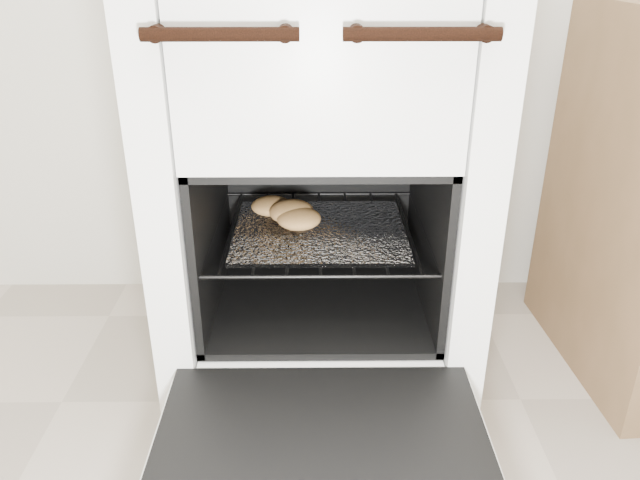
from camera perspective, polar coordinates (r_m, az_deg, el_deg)
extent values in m
cube|color=white|center=(1.30, -0.06, 5.35)|extent=(0.59, 0.63, 0.91)
cylinder|color=black|center=(0.90, -9.14, 18.07)|extent=(0.22, 0.02, 0.02)
cylinder|color=black|center=(0.91, 9.32, 18.08)|extent=(0.22, 0.02, 0.02)
cube|color=black|center=(0.99, 0.19, -19.03)|extent=(0.51, 0.39, 0.02)
cube|color=white|center=(1.00, 0.19, -19.75)|extent=(0.53, 0.41, 0.02)
cylinder|color=black|center=(1.27, -9.64, 0.91)|extent=(0.01, 0.41, 0.01)
cylinder|color=black|center=(1.27, 9.55, 0.98)|extent=(0.01, 0.41, 0.01)
cylinder|color=black|center=(1.08, 0.06, -3.39)|extent=(0.42, 0.01, 0.01)
cylinder|color=black|center=(1.44, -0.10, 4.22)|extent=(0.42, 0.01, 0.01)
cylinder|color=black|center=(1.26, -8.09, 0.92)|extent=(0.01, 0.39, 0.01)
cylinder|color=black|center=(1.26, -5.42, 0.94)|extent=(0.01, 0.39, 0.01)
cylinder|color=black|center=(1.25, -2.73, 0.95)|extent=(0.01, 0.39, 0.01)
cylinder|color=black|center=(1.25, -0.03, 0.96)|extent=(0.01, 0.39, 0.01)
cylinder|color=black|center=(1.26, 2.67, 0.97)|extent=(0.01, 0.39, 0.01)
cylinder|color=black|center=(1.26, 5.35, 0.97)|extent=(0.01, 0.39, 0.01)
cylinder|color=black|center=(1.27, 8.01, 0.98)|extent=(0.01, 0.39, 0.01)
cube|color=silver|center=(1.23, -0.02, 0.83)|extent=(0.33, 0.30, 0.01)
ellipsoid|color=tan|center=(1.23, -1.95, 1.99)|extent=(0.12, 0.12, 0.04)
ellipsoid|color=tan|center=(1.26, -2.62, 2.63)|extent=(0.13, 0.13, 0.04)
ellipsoid|color=tan|center=(1.30, -4.47, 3.14)|extent=(0.11, 0.11, 0.03)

